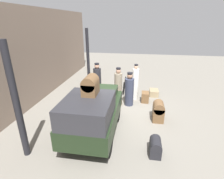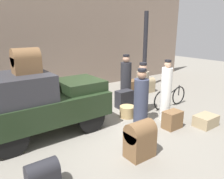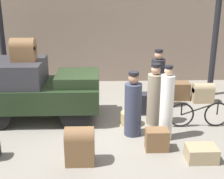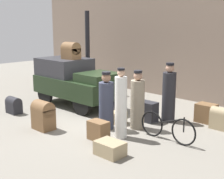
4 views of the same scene
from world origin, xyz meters
name	(u,v)px [view 3 (image 3 of 4)]	position (x,y,z in m)	size (l,w,h in m)	color
ground_plane	(105,125)	(0.00, 0.00, 0.00)	(30.00, 30.00, 0.00)	gray
station_building_facade	(103,23)	(0.00, 4.08, 2.25)	(16.00, 0.15, 4.50)	gray
canopy_pillar_left	(3,46)	(-3.25, 2.32, 1.73)	(0.19, 0.19, 3.47)	black
canopy_pillar_right	(214,45)	(3.63, 2.32, 1.73)	(0.19, 0.19, 3.47)	black
truck	(34,87)	(-1.96, 0.51, 0.94)	(3.32, 1.60, 1.69)	black
bicycle	(199,114)	(2.51, -0.17, 0.35)	(1.65, 0.04, 0.73)	black
wicker_basket	(130,118)	(0.67, 0.02, 0.18)	(0.49, 0.49, 0.36)	tan
porter_lifting_near_truck	(133,107)	(0.70, -0.56, 0.74)	(0.42, 0.42, 1.65)	#33384C
porter_carrying_trunk	(157,82)	(1.61, 1.24, 0.83)	(0.41, 0.41, 1.81)	#232328
porter_with_bicycle	(167,106)	(1.48, -0.81, 0.87)	(0.32, 0.32, 1.86)	white
conductor_in_dark_uniform	(155,97)	(1.33, 0.06, 0.77)	(0.40, 0.40, 1.69)	gray
trunk_wicker_pale	(180,91)	(2.52, 1.93, 0.29)	(0.57, 0.45, 0.57)	brown
trunk_barrel_dark	(80,144)	(-0.55, -1.85, 0.44)	(0.61, 0.44, 0.83)	brown
trunk_large_brown	(157,140)	(1.18, -1.35, 0.25)	(0.52, 0.36, 0.50)	brown
suitcase_small_leather	(144,103)	(1.16, 0.77, 0.31)	(0.60, 0.37, 0.62)	#232328
suitcase_black_upright	(203,92)	(3.18, 1.62, 0.34)	(0.66, 0.33, 0.64)	#9E8966
trunk_umber_medium	(201,153)	(2.07, -1.84, 0.16)	(0.65, 0.48, 0.33)	#9E8966
trunk_on_truck_roof	(23,50)	(-2.14, 0.51, 1.99)	(0.63, 0.44, 0.61)	brown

